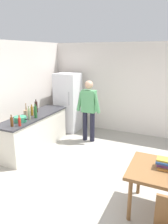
{
  "coord_description": "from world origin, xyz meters",
  "views": [
    {
      "loc": [
        1.33,
        -3.39,
        2.45
      ],
      "look_at": [
        -0.69,
        0.99,
        1.09
      ],
      "focal_mm": 34.77,
      "sensor_mm": 36.0,
      "label": 1
    }
  ],
  "objects_px": {
    "person": "(89,107)",
    "cooking_pot": "(20,119)",
    "refrigerator": "(68,102)",
    "bottle_sauce_red": "(20,122)",
    "utensil_jar": "(26,113)",
    "bottle_oil_amber": "(32,111)",
    "bottle_vinegar_tall": "(29,114)",
    "bottle_wine_dark": "(36,107)",
    "book_stack": "(165,163)",
    "bottle_wine_green": "(35,112)",
    "bottle_beer_brown": "(12,122)"
  },
  "relations": [
    {
      "from": "person",
      "to": "bottle_sauce_red",
      "type": "xyz_separation_m",
      "value": [
        -0.81,
        -1.83,
        0.02
      ]
    },
    {
      "from": "bottle_wine_green",
      "to": "book_stack",
      "type": "relative_size",
      "value": 1.36
    },
    {
      "from": "person",
      "to": "bottle_wine_green",
      "type": "relative_size",
      "value": 5.0
    },
    {
      "from": "bottle_wine_green",
      "to": "bottle_beer_brown",
      "type": "bearing_deg",
      "value": -96.39
    },
    {
      "from": "person",
      "to": "bottle_wine_dark",
      "type": "height_order",
      "value": "person"
    },
    {
      "from": "bottle_vinegar_tall",
      "to": "bottle_oil_amber",
      "type": "relative_size",
      "value": 1.14
    },
    {
      "from": "bottle_vinegar_tall",
      "to": "bottle_wine_dark",
      "type": "bearing_deg",
      "value": 111.7
    },
    {
      "from": "bottle_wine_green",
      "to": "bottle_vinegar_tall",
      "type": "relative_size",
      "value": 1.06
    },
    {
      "from": "bottle_oil_amber",
      "to": "bottle_sauce_red",
      "type": "bearing_deg",
      "value": -71.14
    },
    {
      "from": "bottle_wine_dark",
      "to": "bottle_sauce_red",
      "type": "bearing_deg",
      "value": -71.87
    },
    {
      "from": "person",
      "to": "cooking_pot",
      "type": "height_order",
      "value": "person"
    },
    {
      "from": "refrigerator",
      "to": "bottle_wine_green",
      "type": "xyz_separation_m",
      "value": [
        0.09,
        -1.76,
        0.15
      ]
    },
    {
      "from": "person",
      "to": "book_stack",
      "type": "xyz_separation_m",
      "value": [
        2.15,
        -2.08,
        -0.15
      ]
    },
    {
      "from": "bottle_sauce_red",
      "to": "book_stack",
      "type": "xyz_separation_m",
      "value": [
        2.97,
        -0.25,
        -0.17
      ]
    },
    {
      "from": "bottle_beer_brown",
      "to": "bottle_wine_dark",
      "type": "distance_m",
      "value": 1.16
    },
    {
      "from": "refrigerator",
      "to": "bottle_wine_dark",
      "type": "bearing_deg",
      "value": -98.74
    },
    {
      "from": "refrigerator",
      "to": "book_stack",
      "type": "relative_size",
      "value": 7.18
    },
    {
      "from": "refrigerator",
      "to": "book_stack",
      "type": "bearing_deg",
      "value": -40.35
    },
    {
      "from": "person",
      "to": "refrigerator",
      "type": "bearing_deg",
      "value": 149.77
    },
    {
      "from": "person",
      "to": "bottle_vinegar_tall",
      "type": "relative_size",
      "value": 5.31
    },
    {
      "from": "person",
      "to": "cooking_pot",
      "type": "relative_size",
      "value": 4.25
    },
    {
      "from": "refrigerator",
      "to": "utensil_jar",
      "type": "distance_m",
      "value": 1.74
    },
    {
      "from": "bottle_vinegar_tall",
      "to": "book_stack",
      "type": "bearing_deg",
      "value": -13.08
    },
    {
      "from": "person",
      "to": "bottle_sauce_red",
      "type": "height_order",
      "value": "person"
    },
    {
      "from": "cooking_pot",
      "to": "bottle_vinegar_tall",
      "type": "bearing_deg",
      "value": 70.83
    },
    {
      "from": "bottle_beer_brown",
      "to": "refrigerator",
      "type": "bearing_deg",
      "value": 90.14
    },
    {
      "from": "bottle_oil_amber",
      "to": "cooking_pot",
      "type": "bearing_deg",
      "value": -82.05
    },
    {
      "from": "person",
      "to": "bottle_sauce_red",
      "type": "relative_size",
      "value": 7.08
    },
    {
      "from": "cooking_pot",
      "to": "book_stack",
      "type": "height_order",
      "value": "cooking_pot"
    },
    {
      "from": "utensil_jar",
      "to": "cooking_pot",
      "type": "bearing_deg",
      "value": -66.07
    },
    {
      "from": "refrigerator",
      "to": "utensil_jar",
      "type": "xyz_separation_m",
      "value": [
        -0.24,
        -1.72,
        0.08
      ]
    },
    {
      "from": "book_stack",
      "to": "bottle_sauce_red",
      "type": "bearing_deg",
      "value": 175.09
    },
    {
      "from": "person",
      "to": "bottle_wine_dark",
      "type": "relative_size",
      "value": 5.0
    },
    {
      "from": "bottle_wine_green",
      "to": "bottle_wine_dark",
      "type": "height_order",
      "value": "same"
    },
    {
      "from": "bottle_oil_amber",
      "to": "bottle_wine_dark",
      "type": "xyz_separation_m",
      "value": [
        -0.08,
        0.29,
        0.03
      ]
    },
    {
      "from": "refrigerator",
      "to": "utensil_jar",
      "type": "bearing_deg",
      "value": -97.94
    },
    {
      "from": "bottle_beer_brown",
      "to": "book_stack",
      "type": "distance_m",
      "value": 3.11
    },
    {
      "from": "utensil_jar",
      "to": "bottle_oil_amber",
      "type": "bearing_deg",
      "value": 38.54
    },
    {
      "from": "refrigerator",
      "to": "cooking_pot",
      "type": "relative_size",
      "value": 4.5
    },
    {
      "from": "cooking_pot",
      "to": "bottle_beer_brown",
      "type": "distance_m",
      "value": 0.34
    },
    {
      "from": "person",
      "to": "utensil_jar",
      "type": "distance_m",
      "value": 1.66
    },
    {
      "from": "bottle_wine_green",
      "to": "bottle_vinegar_tall",
      "type": "height_order",
      "value": "bottle_wine_green"
    },
    {
      "from": "bottle_beer_brown",
      "to": "bottle_wine_dark",
      "type": "height_order",
      "value": "bottle_wine_dark"
    },
    {
      "from": "bottle_wine_dark",
      "to": "bottle_vinegar_tall",
      "type": "bearing_deg",
      "value": -68.3
    },
    {
      "from": "bottle_oil_amber",
      "to": "bottle_vinegar_tall",
      "type": "bearing_deg",
      "value": -63.34
    },
    {
      "from": "bottle_wine_green",
      "to": "person",
      "type": "bearing_deg",
      "value": 54.37
    },
    {
      "from": "bottle_oil_amber",
      "to": "book_stack",
      "type": "relative_size",
      "value": 1.12
    },
    {
      "from": "refrigerator",
      "to": "bottle_sauce_red",
      "type": "bearing_deg",
      "value": -86.73
    },
    {
      "from": "bottle_wine_green",
      "to": "bottle_sauce_red",
      "type": "height_order",
      "value": "bottle_wine_green"
    },
    {
      "from": "person",
      "to": "bottle_sauce_red",
      "type": "distance_m",
      "value": 2.0
    }
  ]
}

